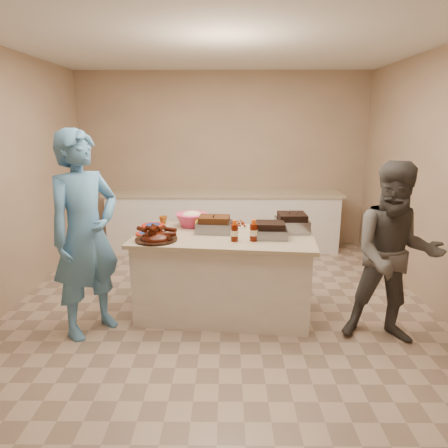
{
  "coord_description": "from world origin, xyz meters",
  "views": [
    {
      "loc": [
        0.06,
        -3.85,
        1.95
      ],
      "look_at": [
        0.03,
        0.05,
        0.95
      ],
      "focal_mm": 32.0,
      "sensor_mm": 36.0,
      "label": 1
    }
  ],
  "objects_px": {
    "roasting_pan": "(291,231)",
    "plastic_cup": "(163,224)",
    "rib_platter": "(156,240)",
    "bbq_bottle_a": "(234,241)",
    "bbq_bottle_b": "(253,241)",
    "guest_blue": "(94,330)",
    "mustard_bottle": "(197,230)",
    "coleslaw_bowl": "(192,226)",
    "guest_gray": "(385,339)",
    "island": "(224,312)"
  },
  "relations": [
    {
      "from": "mustard_bottle",
      "to": "roasting_pan",
      "type": "bearing_deg",
      "value": -1.41
    },
    {
      "from": "island",
      "to": "roasting_pan",
      "type": "bearing_deg",
      "value": 17.88
    },
    {
      "from": "rib_platter",
      "to": "coleslaw_bowl",
      "type": "xyz_separation_m",
      "value": [
        0.3,
        0.53,
        0.0
      ]
    },
    {
      "from": "roasting_pan",
      "to": "coleslaw_bowl",
      "type": "bearing_deg",
      "value": 168.65
    },
    {
      "from": "bbq_bottle_a",
      "to": "guest_gray",
      "type": "height_order",
      "value": "bbq_bottle_a"
    },
    {
      "from": "rib_platter",
      "to": "mustard_bottle",
      "type": "xyz_separation_m",
      "value": [
        0.37,
        0.36,
        0.0
      ]
    },
    {
      "from": "roasting_pan",
      "to": "mustard_bottle",
      "type": "xyz_separation_m",
      "value": [
        -0.98,
        0.02,
        0.0
      ]
    },
    {
      "from": "bbq_bottle_a",
      "to": "mustard_bottle",
      "type": "height_order",
      "value": "bbq_bottle_a"
    },
    {
      "from": "bbq_bottle_b",
      "to": "bbq_bottle_a",
      "type": "bearing_deg",
      "value": -178.01
    },
    {
      "from": "island",
      "to": "coleslaw_bowl",
      "type": "relative_size",
      "value": 5.1
    },
    {
      "from": "coleslaw_bowl",
      "to": "guest_gray",
      "type": "xyz_separation_m",
      "value": [
        1.85,
        -0.87,
        -0.85
      ]
    },
    {
      "from": "bbq_bottle_a",
      "to": "plastic_cup",
      "type": "relative_size",
      "value": 2.2
    },
    {
      "from": "rib_platter",
      "to": "bbq_bottle_a",
      "type": "relative_size",
      "value": 2.02
    },
    {
      "from": "plastic_cup",
      "to": "guest_blue",
      "type": "bearing_deg",
      "value": -124.65
    },
    {
      "from": "island",
      "to": "plastic_cup",
      "type": "bearing_deg",
      "value": 152.76
    },
    {
      "from": "island",
      "to": "rib_platter",
      "type": "xyz_separation_m",
      "value": [
        -0.65,
        -0.19,
        0.85
      ]
    },
    {
      "from": "rib_platter",
      "to": "roasting_pan",
      "type": "distance_m",
      "value": 1.39
    },
    {
      "from": "island",
      "to": "rib_platter",
      "type": "distance_m",
      "value": 1.08
    },
    {
      "from": "coleslaw_bowl",
      "to": "bbq_bottle_b",
      "type": "bearing_deg",
      "value": -40.79
    },
    {
      "from": "coleslaw_bowl",
      "to": "plastic_cup",
      "type": "distance_m",
      "value": 0.35
    },
    {
      "from": "guest_gray",
      "to": "mustard_bottle",
      "type": "bearing_deg",
      "value": 169.7
    },
    {
      "from": "roasting_pan",
      "to": "plastic_cup",
      "type": "height_order",
      "value": "roasting_pan"
    },
    {
      "from": "bbq_bottle_a",
      "to": "bbq_bottle_b",
      "type": "height_order",
      "value": "bbq_bottle_b"
    },
    {
      "from": "guest_blue",
      "to": "guest_gray",
      "type": "relative_size",
      "value": 1.16
    },
    {
      "from": "rib_platter",
      "to": "bbq_bottle_b",
      "type": "xyz_separation_m",
      "value": [
        0.93,
        -0.02,
        0.0
      ]
    },
    {
      "from": "rib_platter",
      "to": "island",
      "type": "bearing_deg",
      "value": 16.46
    },
    {
      "from": "guest_blue",
      "to": "mustard_bottle",
      "type": "bearing_deg",
      "value": -22.73
    },
    {
      "from": "roasting_pan",
      "to": "guest_blue",
      "type": "relative_size",
      "value": 0.17
    },
    {
      "from": "bbq_bottle_a",
      "to": "guest_gray",
      "type": "relative_size",
      "value": 0.12
    },
    {
      "from": "rib_platter",
      "to": "mustard_bottle",
      "type": "height_order",
      "value": "rib_platter"
    },
    {
      "from": "island",
      "to": "bbq_bottle_b",
      "type": "relative_size",
      "value": 8.58
    },
    {
      "from": "mustard_bottle",
      "to": "island",
      "type": "bearing_deg",
      "value": -30.96
    },
    {
      "from": "island",
      "to": "coleslaw_bowl",
      "type": "height_order",
      "value": "coleslaw_bowl"
    },
    {
      "from": "coleslaw_bowl",
      "to": "bbq_bottle_b",
      "type": "height_order",
      "value": "coleslaw_bowl"
    },
    {
      "from": "coleslaw_bowl",
      "to": "plastic_cup",
      "type": "bearing_deg",
      "value": 161.53
    },
    {
      "from": "mustard_bottle",
      "to": "plastic_cup",
      "type": "xyz_separation_m",
      "value": [
        -0.4,
        0.28,
        0.0
      ]
    },
    {
      "from": "island",
      "to": "guest_blue",
      "type": "bearing_deg",
      "value": -156.81
    },
    {
      "from": "bbq_bottle_a",
      "to": "roasting_pan",
      "type": "bearing_deg",
      "value": 30.8
    },
    {
      "from": "rib_platter",
      "to": "coleslaw_bowl",
      "type": "height_order",
      "value": "coleslaw_bowl"
    },
    {
      "from": "bbq_bottle_a",
      "to": "guest_blue",
      "type": "height_order",
      "value": "bbq_bottle_a"
    },
    {
      "from": "island",
      "to": "roasting_pan",
      "type": "xyz_separation_m",
      "value": [
        0.7,
        0.14,
        0.85
      ]
    },
    {
      "from": "guest_blue",
      "to": "island",
      "type": "bearing_deg",
      "value": -35.26
    },
    {
      "from": "bbq_bottle_b",
      "to": "plastic_cup",
      "type": "xyz_separation_m",
      "value": [
        -0.96,
        0.66,
        0.0
      ]
    },
    {
      "from": "island",
      "to": "coleslaw_bowl",
      "type": "xyz_separation_m",
      "value": [
        -0.35,
        0.34,
        0.85
      ]
    },
    {
      "from": "bbq_bottle_b",
      "to": "mustard_bottle",
      "type": "bearing_deg",
      "value": 146.32
    },
    {
      "from": "bbq_bottle_b",
      "to": "roasting_pan",
      "type": "bearing_deg",
      "value": 39.95
    },
    {
      "from": "roasting_pan",
      "to": "guest_blue",
      "type": "height_order",
      "value": "roasting_pan"
    },
    {
      "from": "bbq_bottle_a",
      "to": "bbq_bottle_b",
      "type": "distance_m",
      "value": 0.18
    },
    {
      "from": "roasting_pan",
      "to": "plastic_cup",
      "type": "bearing_deg",
      "value": 166.72
    },
    {
      "from": "roasting_pan",
      "to": "bbq_bottle_b",
      "type": "relative_size",
      "value": 1.57
    }
  ]
}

